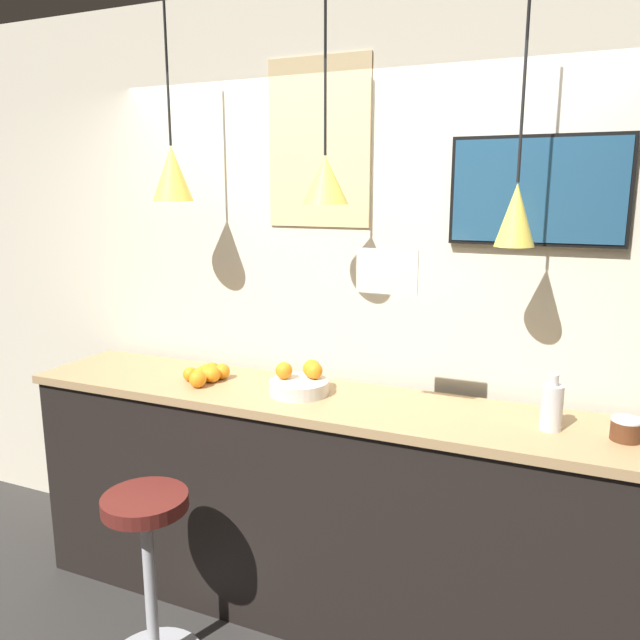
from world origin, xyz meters
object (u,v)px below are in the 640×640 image
at_px(spread_jar, 626,429).
at_px(juice_bottle, 552,406).
at_px(bar_stool, 148,558).
at_px(fruit_bowl, 300,383).
at_px(mounted_tv, 538,191).

bearing_deg(spread_jar, juice_bottle, 180.00).
relative_size(bar_stool, juice_bottle, 3.53).
bearing_deg(fruit_bowl, spread_jar, -0.43).
distance_m(juice_bottle, mounted_tv, 0.88).
height_order(fruit_bowl, juice_bottle, juice_bottle).
bearing_deg(mounted_tv, fruit_bowl, -161.26).
bearing_deg(bar_stool, juice_bottle, 22.40).
relative_size(fruit_bowl, mounted_tv, 0.38).
relative_size(juice_bottle, spread_jar, 1.98).
height_order(bar_stool, mounted_tv, mounted_tv).
bearing_deg(fruit_bowl, juice_bottle, -0.54).
distance_m(bar_stool, fruit_bowl, 0.96).
distance_m(bar_stool, spread_jar, 1.93).
bearing_deg(juice_bottle, bar_stool, -157.60).
bearing_deg(juice_bottle, spread_jar, 0.00).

